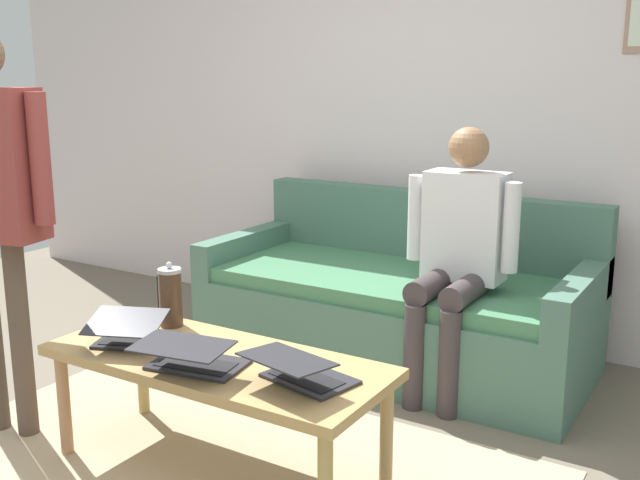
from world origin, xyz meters
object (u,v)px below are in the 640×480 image
Objects in this scene: coffee_table at (216,369)px; laptop_left at (193,358)px; person_seated at (458,246)px; laptop_center at (132,334)px; laptop_right at (302,372)px; french_press at (170,297)px; couch at (398,306)px.

laptop_left reaches higher than coffee_table.
laptop_center is at bearing 55.76° from person_seated.
laptop_left is at bearing 70.01° from person_seated.
laptop_right reaches higher than coffee_table.
laptop_center is (0.36, 0.07, 0.09)m from coffee_table.
laptop_left is at bearing 169.15° from laptop_center.
french_press reaches higher than coffee_table.
laptop_right is 0.83m from french_press.
coffee_table is at bearing -168.75° from laptop_center.
laptop_right is at bearing 174.41° from coffee_table.
couch is 1.43m from coffee_table.
couch is at bearing -110.78° from french_press.
coffee_table is 0.46m from french_press.
laptop_right is 1.32× the size of french_press.
couch is at bearing -28.89° from person_seated.
french_press reaches higher than laptop_center.
person_seated is (-0.50, -1.19, 0.30)m from coffee_table.
laptop_left is 0.41m from laptop_right.
french_press is at bearing -38.91° from laptop_left.
person_seated is at bearing -112.71° from coffee_table.
french_press is (0.38, -0.18, 0.18)m from coffee_table.
french_press is (0.02, -0.25, 0.08)m from laptop_center.
coffee_table is 0.43m from laptop_right.
person_seated is at bearing 151.11° from couch.
person_seated reaches higher than laptop_left.
laptop_left is at bearing 87.30° from couch.
coffee_table is 1.33m from person_seated.
laptop_right is 1.25m from person_seated.
couch is 5.22× the size of laptop_center.
coffee_table is 0.38m from laptop_center.
couch is 1.57× the size of person_seated.
couch is 5.22× the size of laptop_left.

